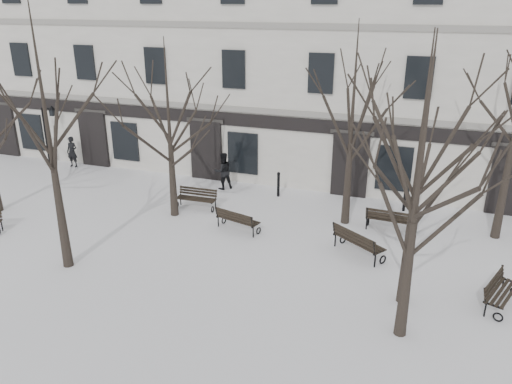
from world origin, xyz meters
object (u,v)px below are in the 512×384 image
at_px(bench_4, 392,219).
at_px(bench_1, 237,219).
at_px(bench_2, 357,241).
at_px(tree_2, 421,160).
at_px(tree_3, 421,143).
at_px(bench_5, 500,291).
at_px(lamp_post, 49,131).
at_px(tree_1, 45,109).
at_px(bench_3, 197,198).

bearing_deg(bench_4, bench_1, 21.79).
bearing_deg(bench_2, tree_2, 148.53).
distance_m(tree_3, bench_2, 5.19).
bearing_deg(tree_3, bench_2, 125.14).
xyz_separation_m(tree_2, tree_3, (-0.06, 1.62, -0.04)).
bearing_deg(bench_2, bench_4, -77.28).
distance_m(bench_1, bench_4, 5.90).
distance_m(bench_5, lamp_post, 22.49).
height_order(tree_1, tree_3, tree_1).
bearing_deg(bench_1, bench_5, -178.07).
relative_size(bench_1, bench_4, 0.94).
bearing_deg(bench_1, bench_3, -16.80).
distance_m(bench_4, lamp_post, 18.28).
xyz_separation_m(tree_1, tree_3, (10.71, 1.50, -0.48)).
bearing_deg(lamp_post, tree_2, -25.57).
height_order(bench_4, lamp_post, lamp_post).
bearing_deg(tree_2, bench_3, 145.70).
bearing_deg(bench_3, bench_1, -34.03).
distance_m(tree_1, tree_3, 10.83).
distance_m(tree_1, tree_2, 10.78).
xyz_separation_m(tree_2, bench_3, (-8.84, 6.03, -4.39)).
xyz_separation_m(tree_1, bench_4, (9.97, 6.23, -4.77)).
bearing_deg(bench_3, bench_2, -17.54).
distance_m(bench_2, bench_4, 2.52).
bearing_deg(bench_4, bench_3, 5.64).
distance_m(bench_1, lamp_post, 13.31).
height_order(tree_2, bench_2, tree_2).
relative_size(bench_2, bench_3, 1.15).
bearing_deg(bench_1, tree_1, 60.40).
relative_size(tree_2, bench_4, 3.96).
xyz_separation_m(bench_1, bench_4, (5.60, 1.87, 0.04)).
bearing_deg(bench_3, tree_2, -36.01).
xyz_separation_m(bench_2, bench_4, (0.95, 2.33, -0.01)).
bearing_deg(tree_1, bench_1, 44.89).
bearing_deg(bench_4, tree_1, 35.33).
distance_m(bench_3, bench_4, 8.05).
relative_size(tree_3, bench_4, 3.93).
relative_size(tree_2, lamp_post, 2.43).
xyz_separation_m(bench_5, lamp_post, (-21.43, 6.70, 1.37)).
bearing_deg(tree_1, bench_3, 71.87).
relative_size(tree_2, tree_3, 1.01).
xyz_separation_m(tree_2, bench_5, (2.59, 2.31, -4.38)).
relative_size(tree_1, lamp_post, 2.65).
height_order(tree_1, bench_1, tree_1).
bearing_deg(bench_5, bench_4, 61.19).
height_order(bench_4, bench_5, bench_4).
height_order(tree_1, bench_3, tree_1).
bearing_deg(bench_5, tree_2, 152.84).
bearing_deg(bench_4, lamp_post, -5.03).
bearing_deg(lamp_post, bench_2, -16.29).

